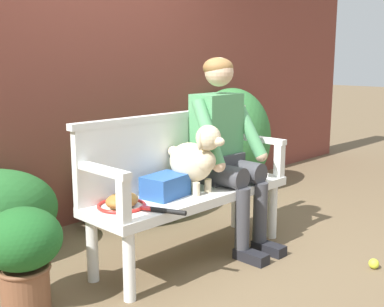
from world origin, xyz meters
TOP-DOWN VIEW (x-y plane):
  - ground_plane at (0.00, 0.00)m, footprint 40.00×40.00m
  - brick_garden_fence at (0.00, 1.32)m, footprint 8.00×0.30m
  - hedge_bush_mid_right at (0.32, 0.91)m, footprint 1.13×0.72m
  - hedge_bush_mid_left at (0.42, 0.96)m, footprint 0.92×0.59m
  - hedge_bush_far_left at (1.56, 0.96)m, footprint 0.92×0.74m
  - garden_bench at (0.00, 0.00)m, footprint 1.52×0.47m
  - bench_backrest at (0.00, 0.21)m, footprint 1.56×0.06m
  - bench_armrest_left_end at (-0.72, -0.08)m, footprint 0.06×0.47m
  - bench_armrest_right_end at (0.72, -0.08)m, footprint 0.06×0.47m
  - person_seated at (0.32, -0.01)m, footprint 0.56×0.64m
  - dog_on_bench at (-0.02, -0.05)m, footprint 0.24×0.46m
  - tennis_racket at (-0.55, 0.01)m, footprint 0.38×0.58m
  - baseball_glove at (-0.56, 0.02)m, footprint 0.25×0.21m
  - sports_bag at (-0.22, 0.02)m, footprint 0.31×0.24m
  - tennis_ball at (0.68, -0.97)m, footprint 0.07×0.07m
  - potted_plant at (-1.13, 0.15)m, footprint 0.42×0.42m

SIDE VIEW (x-z plane):
  - ground_plane at x=0.00m, z-range 0.00..0.00m
  - tennis_ball at x=0.68m, z-range 0.00..0.07m
  - hedge_bush_mid_left at x=0.42m, z-range 0.00..0.61m
  - hedge_bush_mid_right at x=0.32m, z-range 0.00..0.67m
  - potted_plant at x=-1.13m, z-range 0.05..0.62m
  - garden_bench at x=0.00m, z-range 0.17..0.64m
  - tennis_racket at x=-0.55m, z-range 0.47..0.49m
  - baseball_glove at x=-0.56m, z-range 0.47..0.56m
  - hedge_bush_far_left at x=1.56m, z-range 0.00..1.04m
  - sports_bag at x=-0.22m, z-range 0.47..0.61m
  - bench_armrest_left_end at x=-0.72m, z-range 0.53..0.81m
  - bench_armrest_right_end at x=0.72m, z-range 0.53..0.81m
  - dog_on_bench at x=-0.02m, z-range 0.47..0.92m
  - bench_backrest at x=0.00m, z-range 0.47..0.97m
  - person_seated at x=0.32m, z-range 0.07..1.41m
  - brick_garden_fence at x=0.00m, z-range 0.00..2.15m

